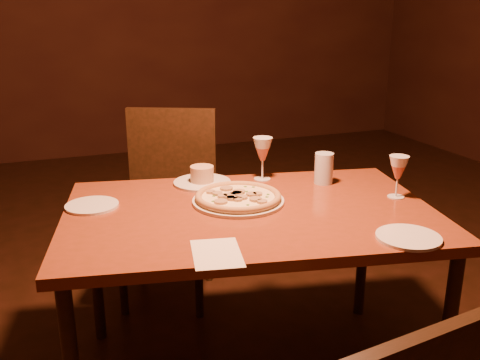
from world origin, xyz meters
name	(u,v)px	position (x,y,z in m)	size (l,w,h in m)	color
floor	(279,339)	(0.00, 0.00, 0.00)	(7.00, 7.00, 0.00)	black
dining_table	(250,226)	(-0.21, -0.18, 0.64)	(1.45, 1.08, 0.70)	maroon
chair_far	(168,194)	(-0.33, 0.60, 0.52)	(0.59, 0.59, 0.92)	black
pizza_plate	(238,198)	(-0.23, -0.10, 0.72)	(0.34, 0.34, 0.04)	silver
ramekin_saucer	(202,178)	(-0.29, 0.16, 0.73)	(0.23, 0.23, 0.07)	silver
wine_glass_far	(262,159)	(-0.03, 0.13, 0.79)	(0.08, 0.08, 0.18)	#B35C4A
wine_glass_right	(398,177)	(0.36, -0.25, 0.78)	(0.07, 0.07, 0.16)	#B35C4A
water_tumbler	(324,168)	(0.18, 0.00, 0.77)	(0.08, 0.08, 0.13)	silver
side_plate_left	(92,205)	(-0.74, 0.05, 0.71)	(0.19, 0.19, 0.01)	silver
side_plate_near	(408,237)	(0.15, -0.59, 0.71)	(0.20, 0.20, 0.01)	silver
menu_card	(217,253)	(-0.44, -0.48, 0.70)	(0.14, 0.21, 0.00)	beige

